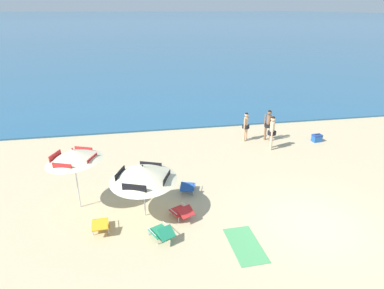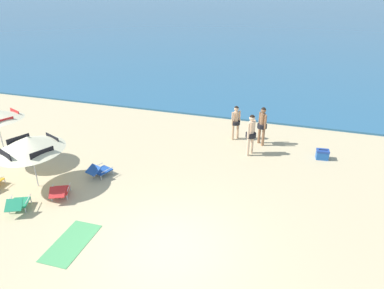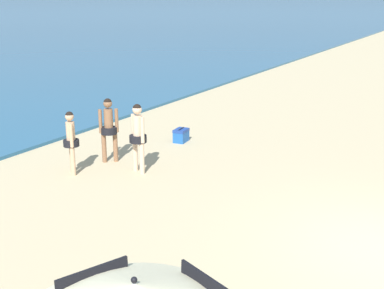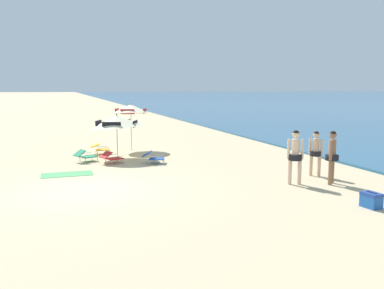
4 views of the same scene
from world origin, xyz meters
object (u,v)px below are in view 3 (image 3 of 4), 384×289
(cooler_box, at_px, (181,135))
(person_wading_in, at_px, (138,133))
(person_standing_beside, at_px, (71,138))
(person_standing_near_shore, at_px, (109,126))

(cooler_box, bearing_deg, person_wading_in, -170.28)
(person_standing_beside, height_order, person_wading_in, person_wading_in)
(person_wading_in, bearing_deg, person_standing_near_shore, 75.26)
(person_standing_near_shore, bearing_deg, person_standing_beside, 169.86)
(person_wading_in, bearing_deg, cooler_box, 9.72)
(person_standing_near_shore, height_order, person_wading_in, person_wading_in)
(person_wading_in, height_order, cooler_box, person_wading_in)
(person_wading_in, relative_size, cooler_box, 3.35)
(person_standing_beside, distance_m, person_wading_in, 1.65)
(person_standing_beside, xyz_separation_m, person_wading_in, (0.90, -1.38, 0.09))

